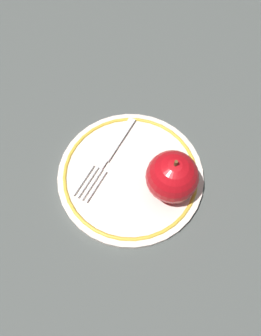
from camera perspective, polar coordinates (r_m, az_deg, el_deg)
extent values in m
plane|color=#494E4B|center=(0.55, 1.99, -1.54)|extent=(2.00, 2.00, 0.00)
cylinder|color=silver|center=(0.55, 0.00, -1.32)|extent=(0.24, 0.24, 0.01)
torus|color=gold|center=(0.54, 0.00, -1.07)|extent=(0.22, 0.22, 0.01)
sphere|color=red|center=(0.50, 7.41, -1.25)|extent=(0.08, 0.08, 0.08)
cylinder|color=brown|center=(0.46, 8.06, 1.08)|extent=(0.00, 0.00, 0.01)
cube|color=silver|center=(0.57, -1.96, 5.10)|extent=(0.01, 0.10, 0.00)
cube|color=silver|center=(0.55, -4.91, 0.63)|extent=(0.01, 0.02, 0.00)
cube|color=silver|center=(0.54, -8.16, -2.10)|extent=(0.00, 0.06, 0.00)
cube|color=silver|center=(0.54, -7.44, -2.48)|extent=(0.00, 0.06, 0.00)
cube|color=silver|center=(0.53, -6.72, -2.87)|extent=(0.00, 0.06, 0.00)
cube|color=silver|center=(0.53, -5.99, -3.25)|extent=(0.00, 0.06, 0.00)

